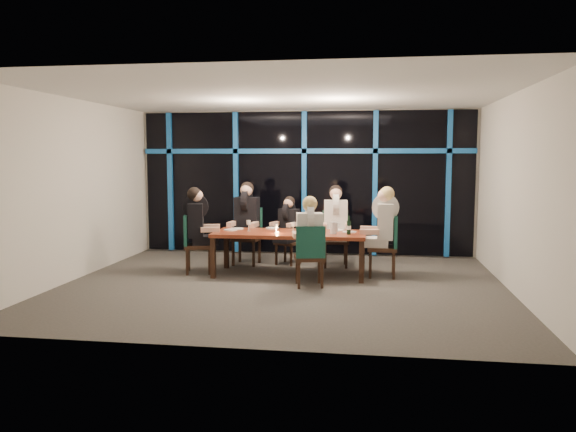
% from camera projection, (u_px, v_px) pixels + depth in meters
% --- Properties ---
extents(room, '(7.04, 7.00, 3.02)m').
position_uv_depth(room, '(282.00, 158.00, 8.73)').
color(room, '#504C46').
rests_on(room, ground).
extents(window_wall, '(6.86, 0.43, 2.94)m').
position_uv_depth(window_wall, '(305.00, 181.00, 11.66)').
color(window_wall, black).
rests_on(window_wall, ground).
extents(dining_table, '(2.60, 1.00, 0.75)m').
position_uv_depth(dining_table, '(290.00, 236.00, 9.65)').
color(dining_table, maroon).
rests_on(dining_table, ground).
extents(chair_far_left, '(0.54, 0.54, 1.07)m').
position_uv_depth(chair_far_left, '(248.00, 233.00, 10.73)').
color(chair_far_left, black).
rests_on(chair_far_left, ground).
extents(chair_far_mid, '(0.53, 0.53, 0.88)m').
position_uv_depth(chair_far_mid, '(290.00, 238.00, 10.73)').
color(chair_far_mid, black).
rests_on(chair_far_mid, ground).
extents(chair_far_right, '(0.53, 0.53, 1.04)m').
position_uv_depth(chair_far_right, '(335.00, 235.00, 10.52)').
color(chair_far_right, black).
rests_on(chair_far_right, ground).
extents(chair_end_left, '(0.58, 0.58, 1.03)m').
position_uv_depth(chair_end_left, '(193.00, 241.00, 9.85)').
color(chair_end_left, black).
rests_on(chair_end_left, ground).
extents(chair_end_right, '(0.49, 0.49, 1.05)m').
position_uv_depth(chair_end_right, '(388.00, 243.00, 9.53)').
color(chair_end_right, black).
rests_on(chair_end_right, ground).
extents(chair_near_mid, '(0.54, 0.54, 0.98)m').
position_uv_depth(chair_near_mid, '(310.00, 253.00, 8.76)').
color(chair_near_mid, black).
rests_on(chair_near_mid, ground).
extents(diner_far_left, '(0.56, 0.69, 1.04)m').
position_uv_depth(diner_far_left, '(246.00, 211.00, 10.59)').
color(diner_far_left, black).
rests_on(diner_far_left, ground).
extents(diner_far_mid, '(0.55, 0.61, 0.86)m').
position_uv_depth(diner_far_mid, '(288.00, 220.00, 10.63)').
color(diner_far_mid, black).
rests_on(diner_far_mid, ground).
extents(diner_far_right, '(0.54, 0.67, 1.01)m').
position_uv_depth(diner_far_right, '(336.00, 214.00, 10.39)').
color(diner_far_right, silver).
rests_on(diner_far_right, ground).
extents(diner_end_left, '(0.70, 0.59, 1.01)m').
position_uv_depth(diner_end_left, '(198.00, 217.00, 9.81)').
color(diner_end_left, black).
rests_on(diner_end_left, ground).
extents(diner_end_right, '(0.65, 0.52, 1.02)m').
position_uv_depth(diner_end_right, '(383.00, 218.00, 9.50)').
color(diner_end_right, silver).
rests_on(diner_end_right, ground).
extents(diner_near_mid, '(0.54, 0.65, 0.95)m').
position_uv_depth(diner_near_mid, '(309.00, 228.00, 8.80)').
color(diner_near_mid, silver).
rests_on(diner_near_mid, ground).
extents(plate_far_left, '(0.24, 0.24, 0.01)m').
position_uv_depth(plate_far_left, '(237.00, 229.00, 10.08)').
color(plate_far_left, white).
rests_on(plate_far_left, dining_table).
extents(plate_far_mid, '(0.24, 0.24, 0.01)m').
position_uv_depth(plate_far_mid, '(272.00, 228.00, 10.16)').
color(plate_far_mid, white).
rests_on(plate_far_mid, dining_table).
extents(plate_far_right, '(0.24, 0.24, 0.01)m').
position_uv_depth(plate_far_right, '(337.00, 230.00, 9.85)').
color(plate_far_right, white).
rests_on(plate_far_right, dining_table).
extents(plate_end_left, '(0.24, 0.24, 0.01)m').
position_uv_depth(plate_end_left, '(230.00, 230.00, 9.90)').
color(plate_end_left, white).
rests_on(plate_end_left, dining_table).
extents(plate_end_right, '(0.24, 0.24, 0.01)m').
position_uv_depth(plate_end_right, '(349.00, 232.00, 9.61)').
color(plate_end_right, white).
rests_on(plate_end_right, dining_table).
extents(plate_near_mid, '(0.24, 0.24, 0.01)m').
position_uv_depth(plate_near_mid, '(306.00, 234.00, 9.38)').
color(plate_near_mid, white).
rests_on(plate_near_mid, dining_table).
extents(wine_bottle, '(0.07, 0.07, 0.32)m').
position_uv_depth(wine_bottle, '(349.00, 227.00, 9.34)').
color(wine_bottle, black).
rests_on(wine_bottle, dining_table).
extents(water_pitcher, '(0.12, 0.11, 0.20)m').
position_uv_depth(water_pitcher, '(333.00, 228.00, 9.43)').
color(water_pitcher, silver).
rests_on(water_pitcher, dining_table).
extents(tea_light, '(0.06, 0.06, 0.03)m').
position_uv_depth(tea_light, '(277.00, 233.00, 9.46)').
color(tea_light, '#F29E48').
rests_on(tea_light, dining_table).
extents(wine_glass_a, '(0.06, 0.06, 0.16)m').
position_uv_depth(wine_glass_a, '(276.00, 226.00, 9.50)').
color(wine_glass_a, silver).
rests_on(wine_glass_a, dining_table).
extents(wine_glass_b, '(0.07, 0.07, 0.17)m').
position_uv_depth(wine_glass_b, '(293.00, 225.00, 9.67)').
color(wine_glass_b, silver).
rests_on(wine_glass_b, dining_table).
extents(wine_glass_c, '(0.07, 0.07, 0.17)m').
position_uv_depth(wine_glass_c, '(316.00, 226.00, 9.51)').
color(wine_glass_c, silver).
rests_on(wine_glass_c, dining_table).
extents(wine_glass_d, '(0.07, 0.07, 0.19)m').
position_uv_depth(wine_glass_d, '(249.00, 223.00, 9.78)').
color(wine_glass_d, silver).
rests_on(wine_glass_d, dining_table).
extents(wine_glass_e, '(0.06, 0.06, 0.16)m').
position_uv_depth(wine_glass_e, '(337.00, 225.00, 9.69)').
color(wine_glass_e, silver).
rests_on(wine_glass_e, dining_table).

